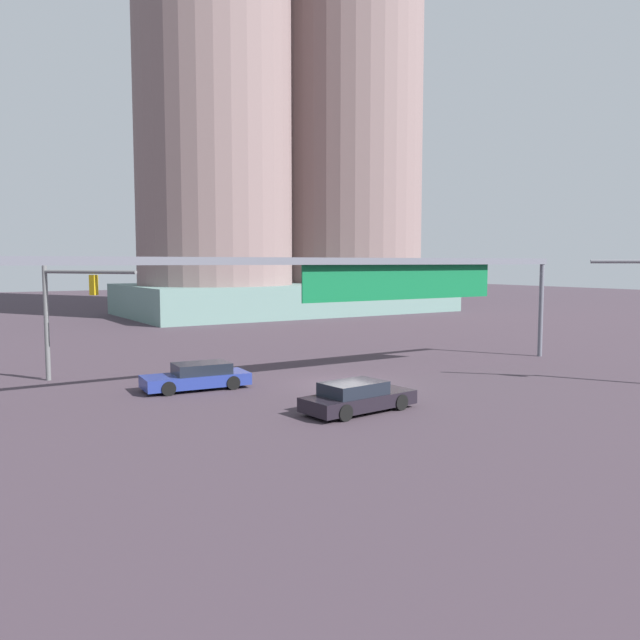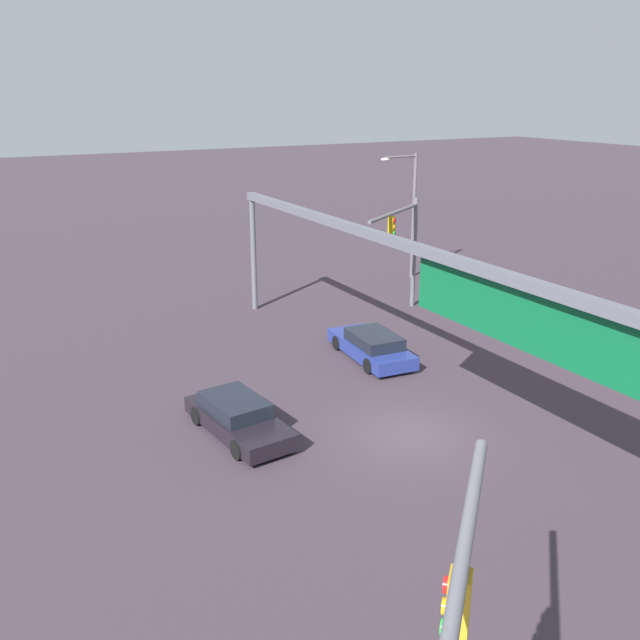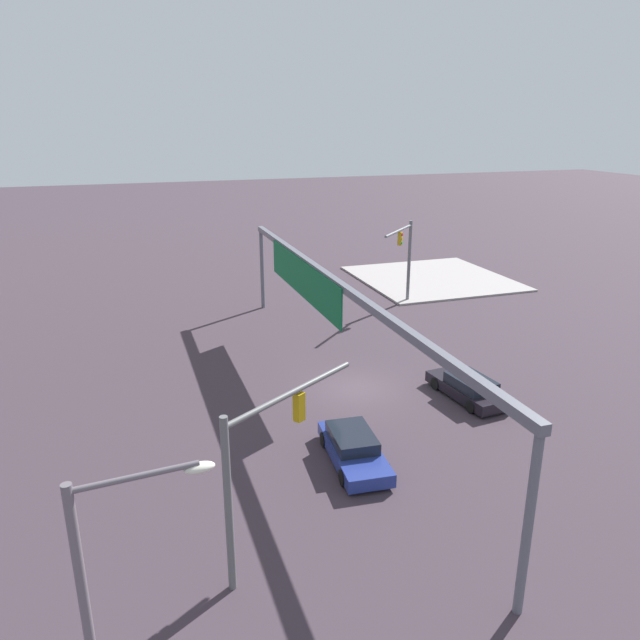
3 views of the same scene
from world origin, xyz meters
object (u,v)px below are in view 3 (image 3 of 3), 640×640
object	(u,v)px
streetlamp_curved_arm	(106,619)
sedan_car_approaching	(353,448)
traffic_signal_opposite_side	(260,455)
sedan_car_waiting_far	(468,388)
traffic_signal_near_corner	(405,250)

from	to	relation	value
streetlamp_curved_arm	sedan_car_approaching	distance (m)	14.37
streetlamp_curved_arm	sedan_car_approaching	bearing A→B (deg)	43.33
traffic_signal_opposite_side	sedan_car_waiting_far	size ratio (longest dim) A/B	1.18
traffic_signal_near_corner	streetlamp_curved_arm	world-z (taller)	streetlamp_curved_arm
traffic_signal_opposite_side	streetlamp_curved_arm	bearing A→B (deg)	-160.18
sedan_car_waiting_far	traffic_signal_near_corner	bearing A→B (deg)	-20.61
sedan_car_approaching	sedan_car_waiting_far	xyz separation A→B (m)	(3.63, -7.63, -0.00)
traffic_signal_opposite_side	sedan_car_waiting_far	xyz separation A→B (m)	(8.36, -12.57, -3.34)
traffic_signal_near_corner	streetlamp_curved_arm	xyz separation A→B (m)	(-29.70, 20.96, 0.21)
streetlamp_curved_arm	sedan_car_waiting_far	size ratio (longest dim) A/B	1.54
traffic_signal_opposite_side	traffic_signal_near_corner	bearing A→B (deg)	22.48
sedan_car_waiting_far	sedan_car_approaching	bearing A→B (deg)	109.43
traffic_signal_near_corner	sedan_car_waiting_far	world-z (taller)	traffic_signal_near_corner
sedan_car_approaching	streetlamp_curved_arm	bearing A→B (deg)	-37.00
traffic_signal_near_corner	sedan_car_waiting_far	bearing A→B (deg)	30.78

